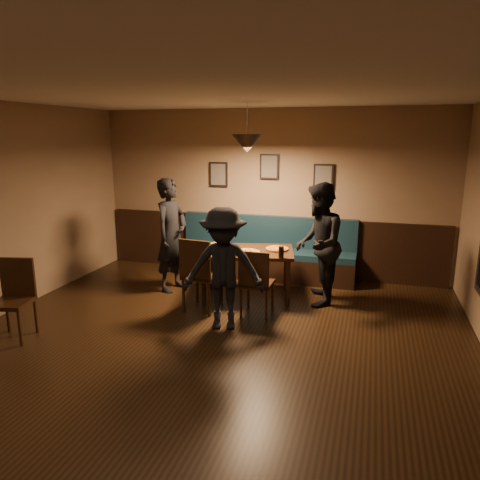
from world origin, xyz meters
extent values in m
plane|color=black|center=(0.00, 0.00, 0.00)|extent=(7.00, 7.00, 0.00)
plane|color=silver|center=(0.00, 0.00, 2.80)|extent=(7.00, 7.00, 0.00)
plane|color=#8C704F|center=(0.00, 3.50, 1.40)|extent=(6.00, 0.00, 6.00)
cube|color=black|center=(0.00, 3.47, 0.50)|extent=(5.88, 0.06, 1.00)
cube|color=black|center=(-0.90, 3.47, 1.70)|extent=(0.32, 0.04, 0.42)
cube|color=black|center=(0.00, 3.47, 1.85)|extent=(0.32, 0.04, 0.42)
cube|color=black|center=(0.90, 3.47, 1.70)|extent=(0.32, 0.04, 0.42)
cone|color=black|center=(-0.03, 2.20, 2.25)|extent=(0.44, 0.44, 0.25)
cube|color=black|center=(-0.03, 2.20, 0.36)|extent=(1.50, 1.14, 0.72)
imported|color=black|center=(-1.23, 2.20, 0.87)|extent=(0.53, 0.70, 1.74)
imported|color=black|center=(1.00, 2.25, 0.87)|extent=(0.72, 0.89, 1.73)
imported|color=black|center=(-0.01, 1.06, 0.77)|extent=(1.09, 0.78, 1.53)
cylinder|color=orange|center=(-0.45, 2.27, 0.74)|extent=(0.47, 0.47, 0.04)
cylinder|color=#C77725|center=(0.02, 1.98, 0.74)|extent=(0.42, 0.42, 0.04)
cylinder|color=orange|center=(0.39, 2.33, 0.74)|extent=(0.38, 0.38, 0.04)
cylinder|color=black|center=(0.53, 1.93, 0.80)|extent=(0.09, 0.09, 0.16)
cylinder|color=#A40905|center=(0.48, 2.19, 0.78)|extent=(0.03, 0.03, 0.11)
cube|color=#1E732C|center=(-0.62, 2.45, 0.72)|extent=(0.23, 0.23, 0.01)
cube|color=#1F7421|center=(-0.57, 1.89, 0.72)|extent=(0.15, 0.15, 0.01)
cube|color=#BBBBC0|center=(-0.09, 1.80, 0.72)|extent=(0.17, 0.02, 0.00)
camera|label=1|loc=(1.69, -3.96, 2.36)|focal=33.75mm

